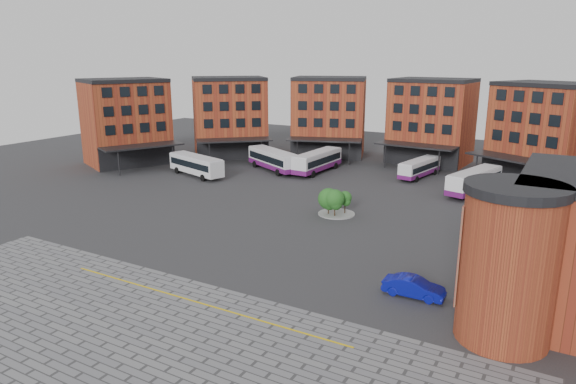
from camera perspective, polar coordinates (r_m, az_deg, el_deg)
The scene contains 12 objects.
ground at distance 52.28m, azimuth -2.07°, elevation -5.57°, with size 160.00×160.00×0.00m, color #28282B.
paving_zone at distance 35.84m, azimuth -18.68°, elevation -16.55°, with size 50.00×22.00×0.02m, color slate.
yellow_line at distance 40.77m, azimuth -10.18°, elevation -11.91°, with size 26.00×0.15×0.02m, color gold.
main_building at distance 86.26m, azimuth 8.65°, elevation 7.34°, with size 94.14×42.48×14.60m.
tree_island at distance 60.49m, azimuth 5.06°, elevation -0.95°, with size 4.40×4.40×3.28m.
bus_a at distance 81.69m, azimuth -10.18°, elevation 3.08°, with size 11.65×5.82×3.22m.
bus_b at distance 84.28m, azimuth -1.67°, elevation 3.63°, with size 11.96×8.30×3.42m.
bus_c at distance 83.25m, azimuth 3.29°, elevation 3.45°, with size 3.41×12.05×3.36m.
bus_d at distance 82.08m, azimuth 14.42°, elevation 2.63°, with size 4.05×10.28×2.83m.
bus_e at distance 74.53m, azimuth 20.00°, elevation 1.17°, with size 5.62×11.81×3.25m.
bus_f at distance 66.59m, azimuth 25.58°, elevation -1.16°, with size 10.06×6.57×2.84m.
blue_car at distance 41.88m, azimuth 13.80°, elevation -10.21°, with size 1.67×4.79×1.58m, color #0B1195.
Camera 1 is at (25.81, -41.66, 18.21)m, focal length 32.00 mm.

